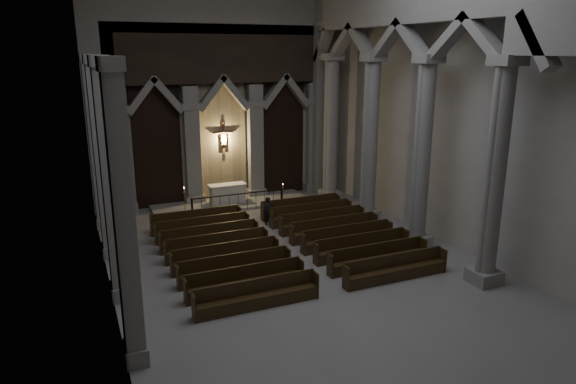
% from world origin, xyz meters
% --- Properties ---
extents(room, '(24.00, 24.10, 12.00)m').
position_xyz_m(room, '(0.00, 0.00, 7.60)').
color(room, gray).
rests_on(room, ground).
extents(sanctuary_wall, '(14.00, 0.77, 12.00)m').
position_xyz_m(sanctuary_wall, '(0.00, 11.54, 6.62)').
color(sanctuary_wall, gray).
rests_on(sanctuary_wall, ground).
extents(right_arcade, '(1.00, 24.00, 12.00)m').
position_xyz_m(right_arcade, '(5.50, 1.33, 7.83)').
color(right_arcade, gray).
rests_on(right_arcade, ground).
extents(left_pilasters, '(0.60, 13.00, 8.03)m').
position_xyz_m(left_pilasters, '(-6.75, 3.50, 3.91)').
color(left_pilasters, gray).
rests_on(left_pilasters, ground).
extents(sanctuary_step, '(8.50, 2.60, 0.15)m').
position_xyz_m(sanctuary_step, '(0.00, 10.60, 0.07)').
color(sanctuary_step, gray).
rests_on(sanctuary_step, ground).
extents(altar, '(2.01, 0.81, 1.02)m').
position_xyz_m(altar, '(-0.19, 10.63, 0.66)').
color(altar, beige).
rests_on(altar, sanctuary_step).
extents(altar_rail, '(5.00, 0.09, 0.98)m').
position_xyz_m(altar_rail, '(0.00, 9.30, 0.65)').
color(altar_rail, black).
rests_on(altar_rail, ground).
extents(candle_stand_left, '(0.26, 0.26, 1.55)m').
position_xyz_m(candle_stand_left, '(-2.77, 9.48, 0.42)').
color(candle_stand_left, '#A58C32').
rests_on(candle_stand_left, ground).
extents(candle_stand_right, '(0.22, 0.22, 1.32)m').
position_xyz_m(candle_stand_right, '(2.41, 9.00, 0.36)').
color(candle_stand_right, '#A58C32').
rests_on(candle_stand_right, ground).
extents(pews, '(9.66, 8.77, 0.95)m').
position_xyz_m(pews, '(0.00, 3.15, 0.31)').
color(pews, black).
rests_on(pews, ground).
extents(worshipper, '(0.52, 0.35, 1.37)m').
position_xyz_m(worshipper, '(0.67, 6.67, 0.68)').
color(worshipper, black).
rests_on(worshipper, ground).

